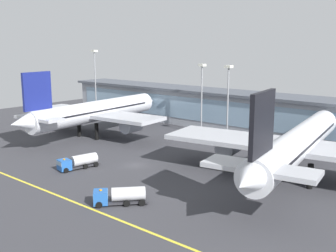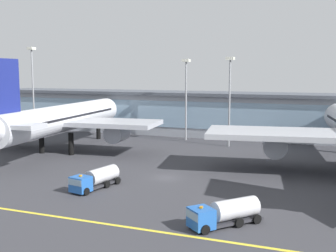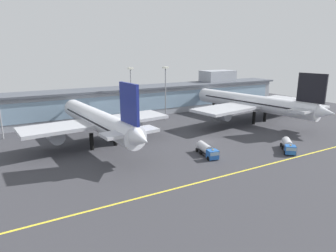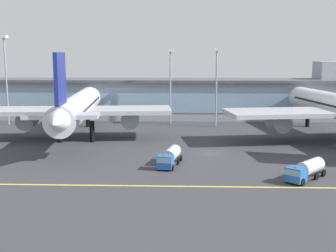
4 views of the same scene
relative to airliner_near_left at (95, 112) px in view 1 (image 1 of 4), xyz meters
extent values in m
plane|color=#38383D|center=(29.24, -13.35, -7.18)|extent=(197.38, 197.38, 0.00)
cube|color=yellow|center=(29.24, -35.35, -7.18)|extent=(157.91, 0.50, 0.01)
cube|color=#9399A3|center=(29.24, 33.63, -1.64)|extent=(140.99, 12.00, 11.07)
cube|color=#84A3BC|center=(29.24, 27.58, -1.09)|extent=(135.35, 0.20, 7.09)
cube|color=#4C515B|center=(29.24, 33.63, 4.29)|extent=(143.99, 14.00, 0.80)
cylinder|color=black|center=(-3.20, -3.57, -4.84)|extent=(1.10, 1.10, 4.69)
cylinder|color=black|center=(3.80, -2.92, -4.84)|extent=(1.10, 1.10, 4.69)
cylinder|color=black|center=(-1.61, 17.48, -4.84)|extent=(1.10, 1.10, 4.69)
cylinder|color=silver|center=(-0.03, 0.36, 0.14)|extent=(9.99, 45.58, 5.86)
cone|color=silver|center=(-2.27, 24.63, 0.14)|extent=(6.03, 5.76, 5.57)
cone|color=silver|center=(2.23, -24.21, 0.58)|extent=(5.55, 6.88, 4.98)
cube|color=#84A3BC|center=(-1.95, 21.08, 1.17)|extent=(4.75, 4.49, 1.76)
cube|color=black|center=(-0.03, 0.36, 0.58)|extent=(9.39, 38.38, 0.47)
cube|color=#B7BAC1|center=(-0.03, 0.36, -0.59)|extent=(42.98, 14.68, 0.94)
cylinder|color=#999EA8|center=(-11.94, 0.89, -2.90)|extent=(4.63, 6.23, 4.10)
cylinder|color=#999EA8|center=(11.57, 3.06, -2.90)|extent=(4.63, 6.23, 4.10)
cube|color=navy|center=(1.80, -19.46, 7.76)|extent=(1.45, 8.17, 9.38)
cube|color=#B7BAC1|center=(1.80, -19.46, 1.02)|extent=(13.89, 6.19, 0.75)
cylinder|color=black|center=(57.39, -4.05, -4.83)|extent=(1.10, 1.10, 4.70)
cylinder|color=black|center=(64.35, -2.92, -4.83)|extent=(1.10, 1.10, 4.70)
cylinder|color=black|center=(57.10, 19.73, -4.83)|extent=(1.10, 1.10, 4.70)
cylinder|color=silver|center=(60.22, 0.56, 0.16)|extent=(14.00, 51.41, 5.87)
cone|color=silver|center=(55.83, 27.53, 0.16)|extent=(6.36, 6.11, 5.58)
cone|color=silver|center=(64.64, -26.71, 0.60)|extent=(5.96, 7.18, 4.99)
cube|color=#84A3BC|center=(56.44, 23.77, 1.19)|extent=(5.01, 4.76, 1.76)
cube|color=black|center=(60.22, 0.56, 0.60)|extent=(12.74, 43.34, 0.47)
cube|color=#B7BAC1|center=(60.22, 0.56, -0.57)|extent=(54.94, 20.72, 0.94)
cylinder|color=#999EA8|center=(45.09, -0.04, -2.89)|extent=(5.12, 7.22, 4.11)
cube|color=black|center=(63.82, -21.65, 7.79)|extent=(2.17, 9.20, 9.40)
cube|color=#B7BAC1|center=(63.82, -21.65, 1.04)|extent=(17.85, 8.30, 0.75)
cylinder|color=black|center=(22.28, -26.61, -6.63)|extent=(0.51, 1.14, 1.10)
cylinder|color=black|center=(19.73, -26.11, -6.63)|extent=(0.51, 1.14, 1.10)
cylinder|color=black|center=(23.15, -22.20, -6.63)|extent=(0.51, 1.14, 1.10)
cylinder|color=black|center=(20.60, -21.69, -6.63)|extent=(0.51, 1.14, 1.10)
cylinder|color=black|center=(23.64, -19.73, -6.63)|extent=(0.51, 1.14, 1.10)
cylinder|color=black|center=(21.09, -19.22, -6.63)|extent=(0.51, 1.14, 1.10)
cube|color=#2D2D33|center=(21.84, -22.12, -6.73)|extent=(3.76, 7.87, 0.30)
cube|color=#235BB2|center=(21.05, -26.10, -5.78)|extent=(3.01, 2.80, 2.20)
cube|color=#84A3BC|center=(21.05, -26.10, -5.30)|extent=(2.92, 2.87, 0.88)
cylinder|color=silver|center=(21.95, -21.59, -5.43)|extent=(3.34, 5.92, 2.30)
cube|color=orange|center=(21.05, -26.10, -4.56)|extent=(0.30, 0.40, 0.20)
cylinder|color=black|center=(41.87, -34.32, -6.63)|extent=(0.96, 1.02, 1.10)
cylinder|color=black|center=(39.93, -32.58, -6.63)|extent=(0.96, 1.02, 1.10)
cylinder|color=black|center=(44.88, -30.97, -6.63)|extent=(0.96, 1.02, 1.10)
cylinder|color=black|center=(42.94, -29.23, -6.63)|extent=(0.96, 1.02, 1.10)
cylinder|color=black|center=(46.56, -29.09, -6.63)|extent=(0.96, 1.02, 1.10)
cylinder|color=black|center=(44.63, -27.36, -6.63)|extent=(0.96, 1.02, 1.10)
cube|color=#2D2D33|center=(43.79, -30.23, -6.73)|extent=(6.79, 7.19, 0.30)
cube|color=#235BB2|center=(41.08, -33.25, -5.78)|extent=(3.50, 3.48, 2.20)
cube|color=#84A3BC|center=(41.08, -33.25, -5.30)|extent=(3.48, 3.48, 0.88)
cylinder|color=silver|center=(44.15, -29.83, -5.43)|extent=(5.44, 5.69, 2.30)
cube|color=orange|center=(41.08, -33.25, -4.56)|extent=(0.30, 0.40, 0.20)
cylinder|color=gray|center=(-24.34, 20.48, 4.58)|extent=(0.44, 0.44, 23.53)
cube|color=silver|center=(-24.34, 20.48, 16.69)|extent=(1.80, 1.80, 0.70)
cylinder|color=gray|center=(32.55, 18.85, 2.85)|extent=(0.44, 0.44, 20.06)
cube|color=silver|center=(32.55, 18.85, 13.23)|extent=(1.80, 1.80, 0.70)
cylinder|color=gray|center=(20.24, 23.92, 2.74)|extent=(0.44, 0.44, 19.85)
cube|color=silver|center=(20.24, 23.92, 13.02)|extent=(1.80, 1.80, 0.70)
camera|label=1|loc=(91.13, -74.84, 19.12)|focal=43.78mm
camera|label=2|loc=(53.20, -75.22, 10.15)|focal=44.03mm
camera|label=3|loc=(-23.28, -81.64, 19.45)|focal=31.68mm
camera|label=4|loc=(24.24, -98.60, 12.30)|focal=47.38mm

